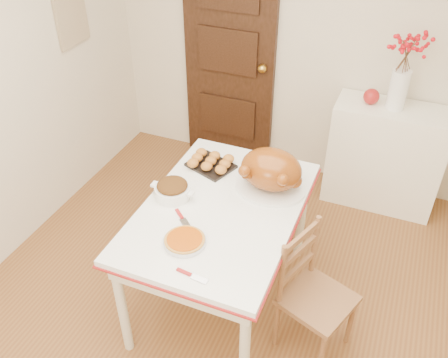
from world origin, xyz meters
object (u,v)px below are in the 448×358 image
at_px(chair_oak, 318,298).
at_px(turkey_platter, 271,171).
at_px(sideboard, 384,156).
at_px(kitchen_table, 221,255).
at_px(pumpkin_pie, 185,240).

xyz_separation_m(chair_oak, turkey_platter, (-0.46, 0.41, 0.53)).
bearing_deg(sideboard, kitchen_table, -118.92).
bearing_deg(sideboard, chair_oak, -95.79).
height_order(sideboard, turkey_platter, turkey_platter).
relative_size(chair_oak, turkey_platter, 1.92).
height_order(sideboard, kitchen_table, sideboard).
bearing_deg(pumpkin_pie, sideboard, 64.34).
xyz_separation_m(kitchen_table, turkey_platter, (0.22, 0.28, 0.55)).
bearing_deg(chair_oak, kitchen_table, 99.38).
height_order(turkey_platter, pumpkin_pie, turkey_platter).
bearing_deg(turkey_platter, pumpkin_pie, -133.57).
distance_m(turkey_platter, pumpkin_pie, 0.72).
bearing_deg(turkey_platter, kitchen_table, -148.04).
relative_size(sideboard, kitchen_table, 0.66).
relative_size(chair_oak, pumpkin_pie, 3.67).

